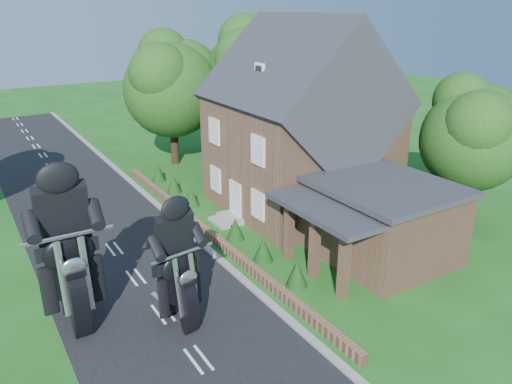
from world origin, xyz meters
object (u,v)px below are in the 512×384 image
motorcycle_lead (179,306)px  motorcycle_follow (75,302)px  garden_wall (207,232)px  house (300,129)px  annex (379,220)px

motorcycle_lead → motorcycle_follow: bearing=-40.0°
garden_wall → motorcycle_lead: bearing=-124.2°
house → annex: house is taller
garden_wall → motorcycle_follow: size_ratio=11.32×
motorcycle_lead → garden_wall: bearing=-132.5°
garden_wall → house: 7.52m
motorcycle_follow → annex: bearing=172.8°
motorcycle_follow → motorcycle_lead: bearing=149.0°
house → motorcycle_follow: house is taller
motorcycle_follow → garden_wall: bearing=-149.7°
annex → motorcycle_lead: 9.66m
annex → motorcycle_follow: annex is taller
annex → garden_wall: bearing=133.8°
house → annex: size_ratio=1.45×
house → annex: (-0.62, -6.80, -2.58)m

